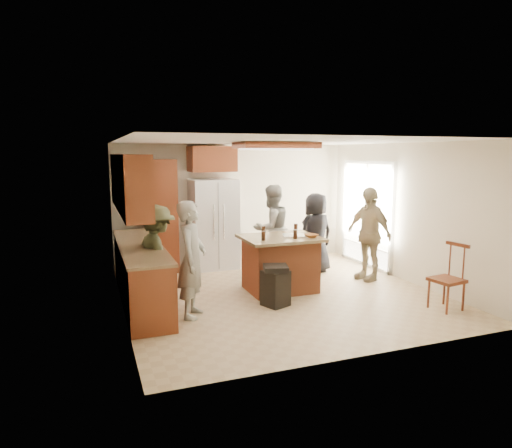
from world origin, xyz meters
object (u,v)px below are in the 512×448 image
object	(u,v)px
person_front_left	(192,259)
person_counter	(157,256)
person_behind_right	(316,233)
person_behind_left	(271,228)
kitchen_island	(280,263)
refrigerator	(214,224)
person_side_right	(369,234)
trash_bin	(276,285)
spindle_chair	(448,280)

from	to	relation	value
person_front_left	person_counter	bearing A→B (deg)	55.57
person_behind_right	person_behind_left	bearing A→B (deg)	-37.23
person_behind_right	kitchen_island	distance (m)	1.42
refrigerator	person_behind_right	bearing A→B (deg)	-31.69
person_front_left	kitchen_island	world-z (taller)	person_front_left
person_front_left	person_behind_left	world-z (taller)	person_behind_left
person_side_right	person_counter	bearing A→B (deg)	-100.65
person_behind_right	kitchen_island	world-z (taller)	person_behind_right
person_behind_left	kitchen_island	bearing A→B (deg)	56.26
person_behind_left	kitchen_island	xyz separation A→B (m)	(-0.34, -1.23, -0.38)
person_front_left	person_counter	size ratio (longest dim) A/B	1.07
person_behind_left	trash_bin	distance (m)	2.14
person_side_right	kitchen_island	world-z (taller)	person_side_right
person_counter	trash_bin	size ratio (longest dim) A/B	2.46
person_counter	kitchen_island	size ratio (longest dim) A/B	1.21
person_counter	trash_bin	world-z (taller)	person_counter
person_front_left	kitchen_island	bearing A→B (deg)	-40.90
person_side_right	trash_bin	xyz separation A→B (m)	(-2.17, -0.78, -0.54)
trash_bin	kitchen_island	bearing A→B (deg)	61.80
person_counter	refrigerator	size ratio (longest dim) A/B	0.86
refrigerator	spindle_chair	xyz separation A→B (m)	(2.60, -3.67, -0.45)
person_side_right	spindle_chair	distance (m)	1.87
person_behind_right	trash_bin	world-z (taller)	person_behind_right
trash_bin	person_side_right	bearing A→B (deg)	19.80
person_behind_right	trash_bin	distance (m)	2.20
person_side_right	trash_bin	world-z (taller)	person_side_right
kitchen_island	person_counter	bearing A→B (deg)	-178.47
person_side_right	spindle_chair	xyz separation A→B (m)	(0.17, -1.82, -0.40)
person_side_right	kitchen_island	distance (m)	1.83
trash_bin	person_front_left	bearing A→B (deg)	-179.56
trash_bin	spindle_chair	world-z (taller)	spindle_chair
person_behind_right	spindle_chair	size ratio (longest dim) A/B	1.57
person_counter	person_front_left	bearing A→B (deg)	-167.14
person_behind_left	person_side_right	size ratio (longest dim) A/B	1.00
kitchen_island	spindle_chair	distance (m)	2.63
person_behind_right	spindle_chair	world-z (taller)	person_behind_right
person_behind_left	refrigerator	bearing A→B (deg)	-53.23
person_front_left	person_behind_left	size ratio (longest dim) A/B	0.97
person_side_right	person_front_left	bearing A→B (deg)	-89.58
person_counter	trash_bin	xyz separation A→B (m)	(1.67, -0.66, -0.46)
person_behind_right	refrigerator	xyz separation A→B (m)	(-1.75, 1.08, 0.12)
trash_bin	spindle_chair	size ratio (longest dim) A/B	0.63
person_front_left	trash_bin	world-z (taller)	person_front_left
person_counter	trash_bin	bearing A→B (deg)	-128.57
refrigerator	kitchen_island	xyz separation A→B (m)	(0.64, -1.92, -0.43)
person_counter	trash_bin	distance (m)	1.86
person_behind_right	kitchen_island	size ratio (longest dim) A/B	1.22
person_front_left	person_behind_right	xyz separation A→B (m)	(2.78, 1.56, -0.05)
refrigerator	person_side_right	bearing A→B (deg)	-37.35
person_behind_right	person_counter	bearing A→B (deg)	5.51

